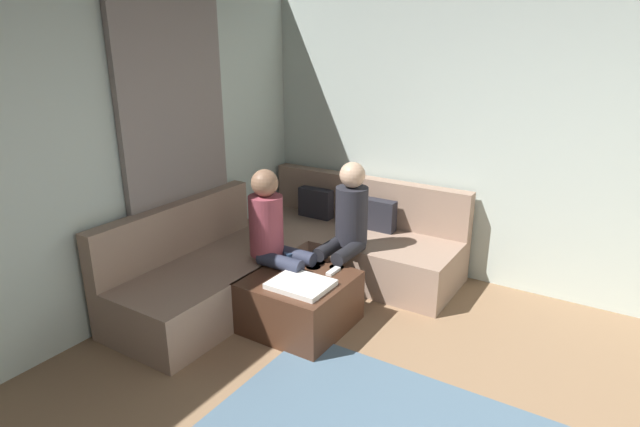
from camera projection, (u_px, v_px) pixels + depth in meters
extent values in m
cube|color=silver|center=(575.00, 146.00, 4.25)|extent=(6.00, 0.12, 2.70)
cube|color=silver|center=(15.00, 175.00, 3.39)|extent=(0.12, 6.00, 2.70)
cube|color=gray|center=(178.00, 155.00, 4.41)|extent=(0.06, 1.10, 2.50)
cube|color=#9E7F6B|center=(349.00, 251.00, 5.10)|extent=(2.10, 0.85, 0.42)
cube|color=#9E7F6B|center=(368.00, 199.00, 5.24)|extent=(2.10, 0.14, 0.45)
cube|color=#9E7F6B|center=(210.00, 286.00, 4.39)|extent=(0.85, 1.70, 0.42)
cube|color=#9E7F6B|center=(176.00, 229.00, 4.43)|extent=(0.14, 1.70, 0.45)
cube|color=#26262D|center=(316.00, 206.00, 5.38)|extent=(0.36, 0.12, 0.36)
cube|color=#26262D|center=(377.00, 218.00, 5.03)|extent=(0.36, 0.12, 0.36)
cube|color=#4C2D1E|center=(299.00, 302.00, 4.13)|extent=(0.76, 0.76, 0.42)
cube|color=white|center=(301.00, 284.00, 3.91)|extent=(0.44, 0.36, 0.04)
cylinder|color=#334C72|center=(289.00, 258.00, 4.31)|extent=(0.08, 0.08, 0.10)
cube|color=white|center=(333.00, 271.00, 4.15)|extent=(0.05, 0.15, 0.02)
cylinder|color=black|center=(336.00, 290.00, 4.32)|extent=(0.12, 0.12, 0.42)
cylinder|color=black|center=(318.00, 285.00, 4.41)|extent=(0.12, 0.12, 0.42)
cylinder|color=black|center=(349.00, 252.00, 4.39)|extent=(0.12, 0.40, 0.12)
cylinder|color=black|center=(331.00, 248.00, 4.48)|extent=(0.12, 0.40, 0.12)
cylinder|color=#26262D|center=(352.00, 215.00, 4.52)|extent=(0.28, 0.28, 0.50)
sphere|color=#D8AD8C|center=(352.00, 175.00, 4.40)|extent=(0.22, 0.22, 0.22)
cylinder|color=#2D3347|center=(313.00, 290.00, 4.32)|extent=(0.12, 0.12, 0.42)
cylinder|color=#2D3347|center=(301.00, 299.00, 4.17)|extent=(0.12, 0.12, 0.42)
cylinder|color=#2D3347|center=(293.00, 255.00, 4.33)|extent=(0.40, 0.12, 0.12)
cylinder|color=#2D3347|center=(280.00, 263.00, 4.19)|extent=(0.40, 0.12, 0.12)
cylinder|color=#993F4C|center=(266.00, 225.00, 4.28)|extent=(0.28, 0.28, 0.50)
sphere|color=#8C664C|center=(265.00, 183.00, 4.16)|extent=(0.22, 0.22, 0.22)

